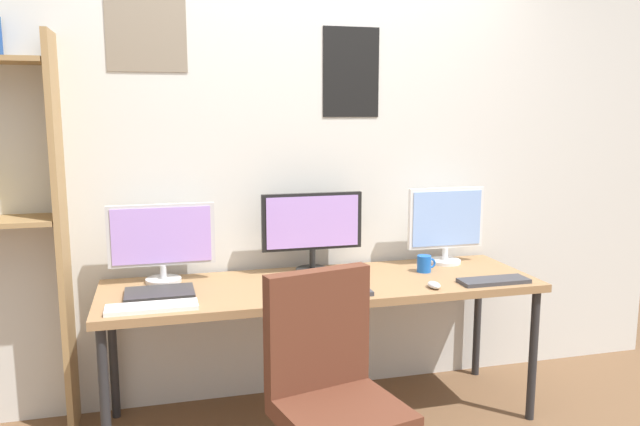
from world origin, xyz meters
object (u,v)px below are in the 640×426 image
at_px(monitor_center, 312,227).
at_px(computer_mouse, 434,285).
at_px(desk, 323,292).
at_px(monitor_left, 162,240).
at_px(keyboard_right, 494,281).
at_px(laptop_closed, 160,293).
at_px(office_chair, 334,425).
at_px(monitor_right, 446,223).
at_px(keyboard_left, 152,307).
at_px(keyboard_center, 335,293).
at_px(coffee_mug, 425,264).

height_order(monitor_center, computer_mouse, monitor_center).
xyz_separation_m(desk, monitor_left, (-0.78, 0.21, 0.27)).
bearing_deg(computer_mouse, keyboard_right, 2.31).
xyz_separation_m(monitor_center, laptop_closed, (-0.81, -0.24, -0.24)).
bearing_deg(laptop_closed, desk, 1.47).
relative_size(monitor_left, computer_mouse, 5.52).
distance_m(office_chair, computer_mouse, 0.95).
relative_size(office_chair, monitor_right, 2.20).
bearing_deg(desk, office_chair, -102.07).
relative_size(desk, monitor_center, 4.04).
height_order(office_chair, laptop_closed, office_chair).
height_order(monitor_center, keyboard_left, monitor_center).
height_order(keyboard_left, keyboard_center, same).
relative_size(desk, keyboard_center, 6.35).
height_order(desk, computer_mouse, computer_mouse).
bearing_deg(keyboard_left, computer_mouse, -0.58).
distance_m(monitor_center, keyboard_center, 0.50).
height_order(desk, keyboard_center, keyboard_center).
xyz_separation_m(monitor_center, monitor_right, (0.78, -0.00, -0.02)).
bearing_deg(keyboard_center, monitor_center, 90.00).
bearing_deg(keyboard_left, keyboard_center, 0.00).
bearing_deg(monitor_center, coffee_mug, -14.67).
distance_m(keyboard_right, computer_mouse, 0.34).
bearing_deg(monitor_right, coffee_mug, -141.73).
bearing_deg(keyboard_left, desk, 15.31).
xyz_separation_m(keyboard_left, keyboard_right, (1.68, 0.00, 0.00)).
height_order(monitor_center, laptop_closed, monitor_center).
height_order(desk, monitor_right, monitor_right).
bearing_deg(keyboard_right, keyboard_center, 180.00).
bearing_deg(monitor_right, monitor_left, 180.00).
bearing_deg(coffee_mug, keyboard_right, -48.87).
height_order(laptop_closed, coffee_mug, coffee_mug).
bearing_deg(coffee_mug, keyboard_left, -168.59).
bearing_deg(coffee_mug, office_chair, -131.28).
relative_size(keyboard_left, laptop_closed, 1.24).
bearing_deg(keyboard_right, computer_mouse, -177.69).
distance_m(desk, monitor_left, 0.86).
bearing_deg(coffee_mug, computer_mouse, -105.67).
xyz_separation_m(desk, monitor_right, (0.78, 0.21, 0.28)).
xyz_separation_m(desk, keyboard_center, (0.00, -0.23, 0.06)).
bearing_deg(coffee_mug, keyboard_center, -153.90).
relative_size(monitor_right, keyboard_right, 1.25).
bearing_deg(computer_mouse, office_chair, -140.13).
height_order(keyboard_right, coffee_mug, coffee_mug).
relative_size(desk, keyboard_right, 6.15).
bearing_deg(monitor_right, laptop_closed, -171.40).
relative_size(office_chair, keyboard_left, 2.49).
height_order(monitor_right, keyboard_left, monitor_right).
bearing_deg(monitor_center, keyboard_center, -90.00).
distance_m(keyboard_right, coffee_mug, 0.38).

